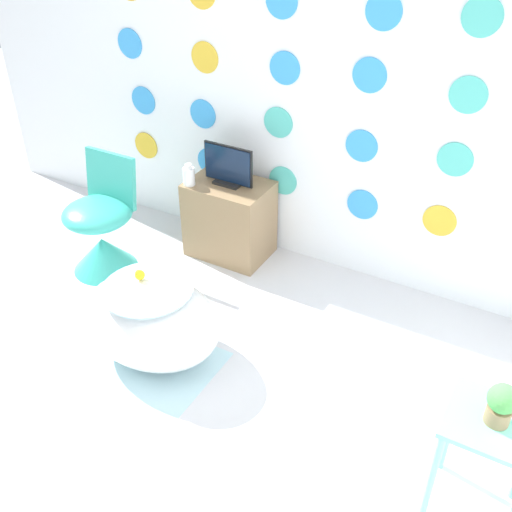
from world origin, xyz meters
name	(u,v)px	position (x,y,z in m)	size (l,w,h in m)	color
ground_plane	(68,462)	(0.00, 0.00, 0.00)	(12.00, 12.00, 0.00)	silver
wall_back_dotted	(283,71)	(0.00, 2.18, 1.30)	(5.10, 0.05, 2.60)	white
rug	(135,360)	(-0.16, 0.70, 0.00)	(0.92, 0.65, 0.01)	silver
bathtub	(151,320)	(-0.10, 0.82, 0.25)	(0.83, 0.61, 0.49)	white
rubber_duck	(140,275)	(-0.17, 0.84, 0.52)	(0.06, 0.06, 0.07)	yellow
chair	(102,233)	(-0.92, 1.34, 0.28)	(0.46, 0.46, 0.80)	#38B2A3
tv_cabinet	(230,219)	(-0.27, 1.93, 0.28)	(0.56, 0.39, 0.56)	#8E704C
tv	(228,167)	(-0.27, 1.93, 0.68)	(0.36, 0.12, 0.28)	black
vase	(189,176)	(-0.49, 1.79, 0.62)	(0.08, 0.08, 0.15)	white
side_table	(488,442)	(1.72, 0.71, 0.44)	(0.38, 0.35, 0.57)	#72D8B7
potted_plant_left	(502,404)	(1.72, 0.71, 0.67)	(0.12, 0.12, 0.19)	#8C6B4C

